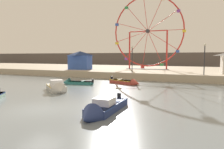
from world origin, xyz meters
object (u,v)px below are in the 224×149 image
motorboat_teal_painted (75,83)px  motorboat_faded_red (126,82)px  carnival_booth_blue_tent (80,60)px  promenade_lamp_far (132,55)px  ferris_wheel_red_frame (148,32)px  promenade_lamp_near (205,55)px  motorboat_navy_blue (102,109)px  motorboat_pale_grey (57,88)px

motorboat_teal_painted → motorboat_faded_red: 6.35m
carnival_booth_blue_tent → promenade_lamp_far: promenade_lamp_far is taller
ferris_wheel_red_frame → promenade_lamp_far: size_ratio=3.47×
motorboat_teal_painted → motorboat_faded_red: (5.79, 2.61, 0.06)m
carnival_booth_blue_tent → promenade_lamp_near: bearing=-14.7°
motorboat_teal_painted → motorboat_navy_blue: 14.37m
promenade_lamp_near → ferris_wheel_red_frame: bearing=137.0°
promenade_lamp_far → motorboat_pale_grey: bearing=-102.9°
motorboat_faded_red → ferris_wheel_red_frame: size_ratio=0.34×
carnival_booth_blue_tent → promenade_lamp_near: promenade_lamp_near is taller
motorboat_teal_painted → motorboat_faded_red: motorboat_faded_red is taller
motorboat_faded_red → ferris_wheel_red_frame: (-1.23, 14.50, 7.55)m
ferris_wheel_red_frame → promenade_lamp_near: (9.91, -9.25, -4.15)m
promenade_lamp_near → motorboat_teal_painted: bearing=-151.5°
motorboat_teal_painted → promenade_lamp_far: bearing=-129.6°
motorboat_faded_red → ferris_wheel_red_frame: ferris_wheel_red_frame is taller
motorboat_navy_blue → motorboat_faded_red: size_ratio=1.20×
motorboat_pale_grey → promenade_lamp_near: size_ratio=1.01×
promenade_lamp_near → motorboat_navy_blue: bearing=-105.4°
motorboat_teal_painted → motorboat_pale_grey: (1.57, -5.41, 0.16)m
motorboat_teal_painted → ferris_wheel_red_frame: (4.56, 17.11, 7.60)m
promenade_lamp_near → motorboat_pale_grey: bearing=-134.2°
motorboat_faded_red → promenade_lamp_far: promenade_lamp_far is taller
motorboat_teal_painted → promenade_lamp_far: promenade_lamp_far is taller
promenade_lamp_near → motorboat_faded_red: bearing=-148.8°
carnival_booth_blue_tent → promenade_lamp_far: 11.53m
motorboat_navy_blue → promenade_lamp_far: promenade_lamp_far is taller
motorboat_pale_grey → motorboat_navy_blue: bearing=5.2°
motorboat_pale_grey → ferris_wheel_red_frame: size_ratio=0.30×
ferris_wheel_red_frame → promenade_lamp_far: bearing=-89.4°
motorboat_faded_red → promenade_lamp_far: (-1.13, 5.46, 3.31)m
motorboat_faded_red → ferris_wheel_red_frame: bearing=115.6°
motorboat_teal_painted → promenade_lamp_far: (4.66, 8.07, 3.37)m
motorboat_navy_blue → carnival_booth_blue_tent: size_ratio=1.26×
motorboat_navy_blue → promenade_lamp_near: (5.21, 18.85, 3.34)m
motorboat_faded_red → promenade_lamp_far: bearing=122.5°
promenade_lamp_far → promenade_lamp_near: bearing=-1.2°
motorboat_teal_painted → motorboat_navy_blue: size_ratio=0.74×
motorboat_pale_grey → carnival_booth_blue_tent: size_ratio=0.94×
motorboat_pale_grey → promenade_lamp_far: promenade_lamp_far is taller
motorboat_pale_grey → motorboat_faded_red: (4.22, 8.02, -0.10)m
carnival_booth_blue_tent → promenade_lamp_near: (20.85, -3.40, 0.91)m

